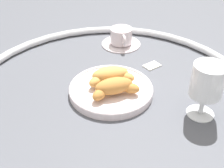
% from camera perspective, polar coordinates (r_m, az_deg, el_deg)
% --- Properties ---
extents(ground_plane, '(2.20, 2.20, 0.00)m').
position_cam_1_polar(ground_plane, '(0.77, -0.32, -2.19)').
color(ground_plane, '#4C4F56').
extents(table_chrome_rim, '(0.80, 0.80, 0.02)m').
position_cam_1_polar(table_chrome_rim, '(0.76, -0.33, -1.47)').
color(table_chrome_rim, silver).
rests_on(table_chrome_rim, ground_plane).
extents(pastry_plate, '(0.23, 0.23, 0.02)m').
position_cam_1_polar(pastry_plate, '(0.77, -0.00, -1.11)').
color(pastry_plate, silver).
rests_on(pastry_plate, ground_plane).
extents(croissant_large, '(0.13, 0.10, 0.04)m').
position_cam_1_polar(croissant_large, '(0.77, -0.30, 1.71)').
color(croissant_large, '#D6994C').
rests_on(croissant_large, pastry_plate).
extents(croissant_small, '(0.12, 0.10, 0.04)m').
position_cam_1_polar(croissant_small, '(0.73, 0.46, -0.65)').
color(croissant_small, '#BC7A38').
rests_on(croissant_small, pastry_plate).
extents(coffee_cup_near, '(0.14, 0.14, 0.06)m').
position_cam_1_polar(coffee_cup_near, '(1.00, 1.86, 9.18)').
color(coffee_cup_near, silver).
rests_on(coffee_cup_near, ground_plane).
extents(juice_glass_left, '(0.08, 0.08, 0.14)m').
position_cam_1_polar(juice_glass_left, '(0.69, 18.48, 0.23)').
color(juice_glass_left, white).
rests_on(juice_glass_left, ground_plane).
extents(sugar_packet, '(0.06, 0.06, 0.01)m').
position_cam_1_polar(sugar_packet, '(0.90, 8.00, 3.75)').
color(sugar_packet, white).
rests_on(sugar_packet, ground_plane).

